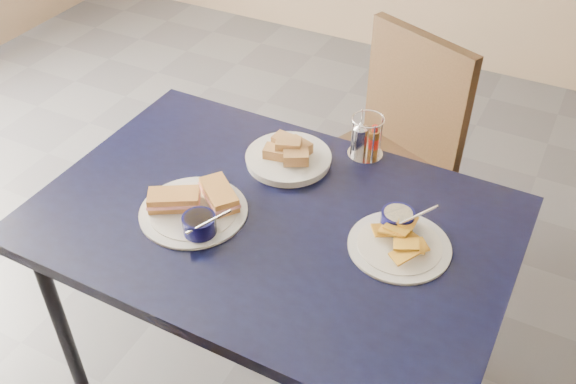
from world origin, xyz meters
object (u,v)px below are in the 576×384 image
at_px(dining_table, 272,233).
at_px(chair_far, 384,140).
at_px(plantain_plate, 399,236).
at_px(bread_basket, 289,156).
at_px(sandwich_plate, 196,207).
at_px(condiment_caddy, 365,139).

distance_m(dining_table, chair_far, 0.79).
xyz_separation_m(plantain_plate, bread_basket, (-0.42, 0.18, 0.00)).
bearing_deg(dining_table, chair_far, 85.47).
relative_size(sandwich_plate, condiment_caddy, 2.32).
xyz_separation_m(dining_table, chair_far, (0.06, 0.77, -0.14)).
bearing_deg(dining_table, condiment_caddy, 73.32).
xyz_separation_m(chair_far, condiment_caddy, (0.06, -0.38, 0.26)).
height_order(dining_table, plantain_plate, plantain_plate).
relative_size(dining_table, sandwich_plate, 4.15).
distance_m(sandwich_plate, bread_basket, 0.35).
xyz_separation_m(sandwich_plate, plantain_plate, (0.54, 0.15, -0.00)).
distance_m(sandwich_plate, plantain_plate, 0.56).
xyz_separation_m(plantain_plate, condiment_caddy, (-0.23, 0.32, 0.04)).
height_order(dining_table, bread_basket, bread_basket).
height_order(chair_far, sandwich_plate, chair_far).
bearing_deg(plantain_plate, chair_far, 111.88).
bearing_deg(chair_far, bread_basket, -104.26).
relative_size(dining_table, chair_far, 1.37).
height_order(dining_table, chair_far, chair_far).
distance_m(chair_far, sandwich_plate, 0.92).
bearing_deg(dining_table, sandwich_plate, -156.30).
height_order(sandwich_plate, condiment_caddy, condiment_caddy).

